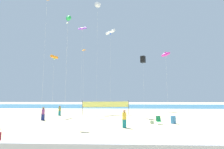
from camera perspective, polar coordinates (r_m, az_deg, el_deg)
name	(u,v)px	position (r m, az deg, el deg)	size (l,w,h in m)	color
ground_plane	(95,126)	(18.49, -5.73, -17.01)	(120.00, 120.00, 0.00)	beige
ocean_band	(110,106)	(51.23, -0.59, -10.64)	(120.00, 20.00, 0.01)	teal
beachgoer_mustard_shirt	(124,118)	(17.36, 4.21, -14.49)	(0.41, 0.41, 1.79)	#19727A
beachgoer_plum_shirt	(43,113)	(23.99, -22.33, -12.05)	(0.39, 0.39, 1.69)	navy
beachgoer_olive_shirt	(60,110)	(28.70, -17.33, -11.48)	(0.36, 0.36, 1.57)	#19727A
folding_beach_chair	(159,120)	(20.15, 15.52, -14.63)	(0.52, 0.65, 0.89)	#1E8C4C
trash_barrel	(173,120)	(21.10, 20.04, -14.21)	(0.58, 0.58, 0.86)	teal
volleyball_net	(106,105)	(27.93, -2.06, -10.29)	(7.52, 1.58, 2.40)	#4C4C51
beach_handbag	(152,122)	(20.39, 13.38, -15.47)	(0.40, 0.20, 0.32)	#99B28C
kite_orange_diamond	(84,50)	(32.53, -9.56, 8.08)	(0.82, 0.82, 12.02)	silver
kite_white_tube	(110,32)	(31.09, -0.58, 14.16)	(1.76, 1.89, 14.74)	silver
kite_magenta_inflatable	(166,54)	(33.92, 17.76, 6.49)	(1.93, 1.29, 11.51)	silver
kite_orange_tube	(54,57)	(29.66, -19.00, 5.61)	(0.92, 1.46, 9.77)	silver
kite_green_delta	(68,18)	(34.71, -14.66, 18.05)	(1.14, 0.59, 18.41)	silver
kite_black_box	(143,59)	(38.79, 10.45, 5.05)	(1.30, 1.30, 12.03)	silver
kite_violet_tube	(82,29)	(38.51, -10.01, 15.04)	(1.91, 0.96, 17.91)	silver
kite_white_delta	(98,4)	(36.03, -4.90, 22.58)	(1.27, 0.54, 21.69)	silver
kite_yellow_diamond	(67,27)	(38.30, -14.92, 15.23)	(0.62, 0.62, 18.68)	silver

